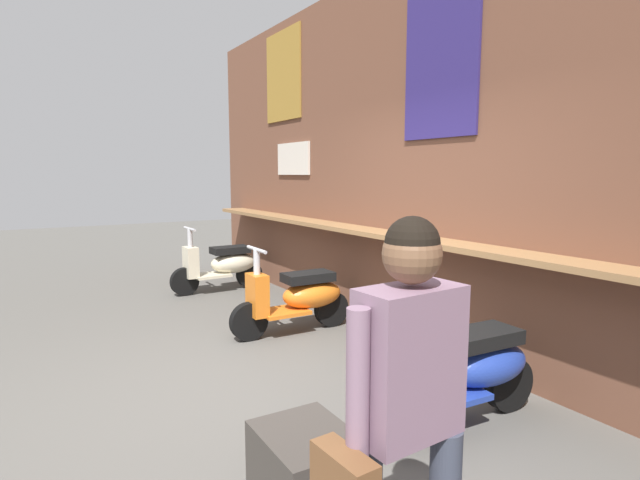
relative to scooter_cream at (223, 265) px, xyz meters
The scene contains 7 objects.
ground_plane 3.69m from the scooter_cream, 17.13° to the right, with size 29.29×29.29×0.00m, color #56544F.
market_stall_facade 3.95m from the scooter_cream, 14.93° to the left, with size 10.46×0.61×3.85m.
scooter_cream is the anchor object (origin of this frame).
scooter_orange 2.31m from the scooter_cream, ahead, with size 0.46×1.40×0.97m.
scooter_blue 4.70m from the scooter_cream, ahead, with size 0.48×1.40×0.97m.
shopper_with_handbag 5.90m from the scooter_cream, 14.12° to the right, with size 0.28×0.63×1.58m.
merchandise_crate 5.13m from the scooter_cream, 15.88° to the right, with size 0.55×0.44×0.43m, color #3D3833.
Camera 1 is at (3.49, -1.51, 1.72)m, focal length 28.27 mm.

